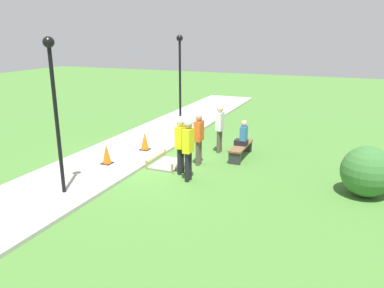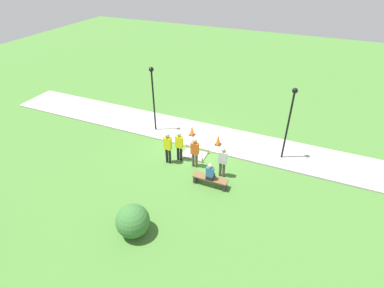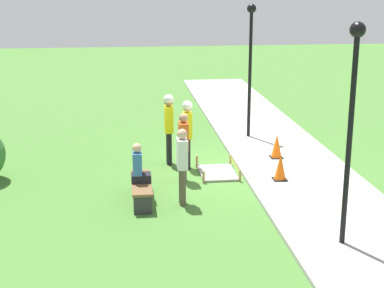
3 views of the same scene
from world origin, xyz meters
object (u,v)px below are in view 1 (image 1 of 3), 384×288
at_px(traffic_cone_near_patch, 145,141).
at_px(park_bench, 241,149).
at_px(lamppost_near, 54,95).
at_px(lamppost_far, 180,68).
at_px(bystander_in_gray_shirt, 220,126).
at_px(person_seated_on_bench, 243,135).
at_px(worker_assistant, 188,143).
at_px(traffic_cone_far_patch, 107,154).
at_px(worker_supervisor, 181,140).
at_px(bystander_in_orange_shirt, 199,137).

distance_m(traffic_cone_near_patch, park_bench, 3.50).
bearing_deg(lamppost_near, lamppost_far, -179.22).
relative_size(bystander_in_gray_shirt, lamppost_far, 0.43).
height_order(person_seated_on_bench, bystander_in_gray_shirt, bystander_in_gray_shirt).
relative_size(person_seated_on_bench, bystander_in_gray_shirt, 0.51).
xyz_separation_m(worker_assistant, bystander_in_gray_shirt, (-3.00, -0.05, -0.19)).
height_order(traffic_cone_far_patch, person_seated_on_bench, person_seated_on_bench).
height_order(worker_supervisor, bystander_in_gray_shirt, worker_supervisor).
height_order(worker_supervisor, bystander_in_orange_shirt, worker_supervisor).
relative_size(traffic_cone_near_patch, park_bench, 0.38).
bearing_deg(person_seated_on_bench, lamppost_near, -35.71).
distance_m(worker_assistant, bystander_in_orange_shirt, 1.47).
distance_m(traffic_cone_far_patch, worker_supervisor, 2.62).
height_order(traffic_cone_far_patch, bystander_in_orange_shirt, bystander_in_orange_shirt).
xyz_separation_m(bystander_in_gray_shirt, lamppost_near, (5.27, -2.63, 1.76)).
xyz_separation_m(park_bench, bystander_in_orange_shirt, (1.27, -1.09, 0.64)).
xyz_separation_m(traffic_cone_far_patch, lamppost_near, (2.38, 0.28, 2.31)).
bearing_deg(traffic_cone_far_patch, bystander_in_gray_shirt, 134.88).
bearing_deg(worker_assistant, traffic_cone_far_patch, -92.05).
distance_m(traffic_cone_near_patch, traffic_cone_far_patch, 1.86).
xyz_separation_m(park_bench, worker_assistant, (2.71, -0.85, 0.84)).
xyz_separation_m(traffic_cone_near_patch, bystander_in_orange_shirt, (0.49, 2.33, 0.55)).
bearing_deg(traffic_cone_far_patch, lamppost_far, 178.20).
relative_size(worker_assistant, lamppost_near, 0.47).
bearing_deg(bystander_in_gray_shirt, traffic_cone_far_patch, -45.12).
bearing_deg(bystander_in_orange_shirt, bystander_in_gray_shirt, 173.02).
height_order(worker_supervisor, lamppost_far, lamppost_far).
bearing_deg(lamppost_far, bystander_in_orange_shirt, 31.72).
distance_m(worker_assistant, bystander_in_gray_shirt, 3.00).
relative_size(traffic_cone_far_patch, person_seated_on_bench, 0.74).
xyz_separation_m(park_bench, lamppost_near, (4.98, -3.52, 2.41)).
bearing_deg(person_seated_on_bench, bystander_in_orange_shirt, -41.96).
bearing_deg(park_bench, worker_supervisor, -29.92).
relative_size(lamppost_near, lamppost_far, 1.00).
distance_m(traffic_cone_far_patch, bystander_in_gray_shirt, 4.14).
xyz_separation_m(worker_supervisor, bystander_in_gray_shirt, (-2.55, 0.40, -0.12)).
distance_m(traffic_cone_near_patch, lamppost_near, 4.79).
bearing_deg(lamppost_near, person_seated_on_bench, 144.29).
bearing_deg(worker_supervisor, park_bench, 150.08).
xyz_separation_m(park_bench, bystander_in_gray_shirt, (-0.29, -0.90, 0.65)).
relative_size(worker_supervisor, lamppost_far, 0.45).
bearing_deg(traffic_cone_near_patch, park_bench, 102.87).
bearing_deg(bystander_in_gray_shirt, lamppost_near, -26.50).
bearing_deg(bystander_in_orange_shirt, traffic_cone_near_patch, -101.89).
height_order(bystander_in_gray_shirt, lamppost_far, lamppost_far).
distance_m(worker_supervisor, bystander_in_gray_shirt, 2.58).
distance_m(traffic_cone_far_patch, person_seated_on_bench, 4.66).
relative_size(bystander_in_gray_shirt, lamppost_near, 0.43).
xyz_separation_m(person_seated_on_bench, lamppost_far, (-2.85, -3.68, 1.93)).
bearing_deg(traffic_cone_far_patch, lamppost_near, 6.66).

